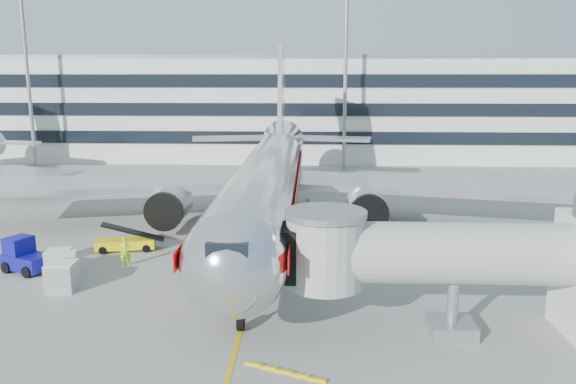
{
  "coord_description": "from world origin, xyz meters",
  "views": [
    {
      "loc": [
        3.44,
        -34.2,
        12.55
      ],
      "look_at": [
        1.77,
        7.3,
        4.0
      ],
      "focal_mm": 35.0,
      "sensor_mm": 36.0,
      "label": 1
    }
  ],
  "objects_px": {
    "belt_loader": "(126,242)",
    "ramp_worker": "(125,252)",
    "cargo_container_front": "(62,276)",
    "main_jet": "(269,178)",
    "baggage_tug": "(24,257)",
    "cargo_container_right": "(64,266)",
    "cargo_container_left": "(59,261)"
  },
  "relations": [
    {
      "from": "main_jet",
      "to": "belt_loader",
      "type": "bearing_deg",
      "value": -146.03
    },
    {
      "from": "main_jet",
      "to": "cargo_container_front",
      "type": "height_order",
      "value": "main_jet"
    },
    {
      "from": "cargo_container_left",
      "to": "baggage_tug",
      "type": "bearing_deg",
      "value": 172.32
    },
    {
      "from": "cargo_container_left",
      "to": "cargo_container_front",
      "type": "xyz_separation_m",
      "value": [
        1.49,
        -2.87,
        0.06
      ]
    },
    {
      "from": "belt_loader",
      "to": "cargo_container_front",
      "type": "height_order",
      "value": "belt_loader"
    },
    {
      "from": "belt_loader",
      "to": "cargo_container_right",
      "type": "distance_m",
      "value": 6.23
    },
    {
      "from": "cargo_container_right",
      "to": "main_jet",
      "type": "bearing_deg",
      "value": 46.38
    },
    {
      "from": "baggage_tug",
      "to": "cargo_container_front",
      "type": "xyz_separation_m",
      "value": [
        3.92,
        -3.2,
        -0.13
      ]
    },
    {
      "from": "cargo_container_front",
      "to": "ramp_worker",
      "type": "bearing_deg",
      "value": 61.6
    },
    {
      "from": "belt_loader",
      "to": "baggage_tug",
      "type": "xyz_separation_m",
      "value": [
        -5.15,
        -4.7,
        0.39
      ]
    },
    {
      "from": "main_jet",
      "to": "ramp_worker",
      "type": "relative_size",
      "value": 25.31
    },
    {
      "from": "belt_loader",
      "to": "cargo_container_right",
      "type": "bearing_deg",
      "value": -108.78
    },
    {
      "from": "baggage_tug",
      "to": "ramp_worker",
      "type": "xyz_separation_m",
      "value": [
        6.3,
        1.21,
        0.02
      ]
    },
    {
      "from": "belt_loader",
      "to": "cargo_container_front",
      "type": "relative_size",
      "value": 2.65
    },
    {
      "from": "main_jet",
      "to": "cargo_container_front",
      "type": "relative_size",
      "value": 29.72
    },
    {
      "from": "cargo_container_left",
      "to": "cargo_container_right",
      "type": "relative_size",
      "value": 0.88
    },
    {
      "from": "main_jet",
      "to": "belt_loader",
      "type": "relative_size",
      "value": 11.23
    },
    {
      "from": "cargo_container_right",
      "to": "cargo_container_left",
      "type": "bearing_deg",
      "value": 129.61
    },
    {
      "from": "main_jet",
      "to": "cargo_container_front",
      "type": "distance_m",
      "value": 18.87
    },
    {
      "from": "ramp_worker",
      "to": "cargo_container_left",
      "type": "bearing_deg",
      "value": 176.63
    },
    {
      "from": "cargo_container_front",
      "to": "main_jet",
      "type": "bearing_deg",
      "value": 52.39
    },
    {
      "from": "main_jet",
      "to": "cargo_container_right",
      "type": "xyz_separation_m",
      "value": [
        -12.11,
        -12.7,
        -3.42
      ]
    },
    {
      "from": "main_jet",
      "to": "baggage_tug",
      "type": "distance_m",
      "value": 19.38
    },
    {
      "from": "belt_loader",
      "to": "cargo_container_front",
      "type": "xyz_separation_m",
      "value": [
        -1.23,
        -7.9,
        0.26
      ]
    },
    {
      "from": "cargo_container_left",
      "to": "ramp_worker",
      "type": "xyz_separation_m",
      "value": [
        3.87,
        1.54,
        0.21
      ]
    },
    {
      "from": "main_jet",
      "to": "cargo_container_right",
      "type": "bearing_deg",
      "value": -133.62
    },
    {
      "from": "baggage_tug",
      "to": "cargo_container_front",
      "type": "bearing_deg",
      "value": -39.24
    },
    {
      "from": "belt_loader",
      "to": "cargo_container_right",
      "type": "relative_size",
      "value": 2.33
    },
    {
      "from": "belt_loader",
      "to": "cargo_container_left",
      "type": "bearing_deg",
      "value": -118.39
    },
    {
      "from": "cargo_container_left",
      "to": "cargo_container_right",
      "type": "xyz_separation_m",
      "value": [
        0.71,
        -0.86,
        0.02
      ]
    },
    {
      "from": "main_jet",
      "to": "belt_loader",
      "type": "xyz_separation_m",
      "value": [
        -10.1,
        -6.81,
        -3.63
      ]
    },
    {
      "from": "belt_loader",
      "to": "ramp_worker",
      "type": "distance_m",
      "value": 3.7
    }
  ]
}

